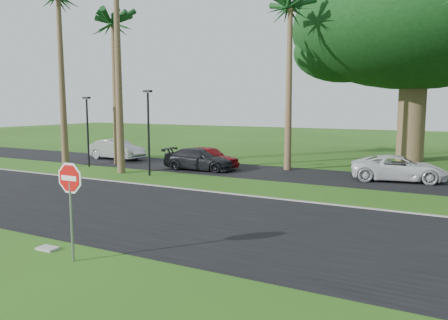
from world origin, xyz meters
name	(u,v)px	position (x,y,z in m)	size (l,w,h in m)	color
ground	(136,228)	(0.00, 0.00, 0.00)	(120.00, 120.00, 0.00)	#264B12
road	(172,214)	(0.00, 2.00, 0.01)	(120.00, 8.00, 0.02)	black
parking_strip	(278,173)	(0.00, 12.50, 0.01)	(120.00, 5.00, 0.02)	black
curb	(225,193)	(0.00, 6.05, 0.03)	(120.00, 0.12, 0.06)	gray
stop_sign_near	(70,191)	(0.50, -3.00, 1.77)	(1.05, 0.07, 2.62)	gray
palm_left_far	(58,0)	(-13.00, 9.00, 10.13)	(5.00, 5.00, 11.50)	brown
palm_left_mid	(113,27)	(-10.50, 11.00, 8.68)	(5.00, 5.00, 10.00)	brown
palm_center	(290,11)	(0.00, 14.00, 9.16)	(5.00, 5.00, 10.50)	brown
canopy_tree	(416,28)	(6.00, 22.00, 8.95)	(16.50, 16.50, 13.12)	brown
streetlight_left	(88,127)	(-11.50, 9.50, 2.50)	(0.45, 0.25, 4.34)	black
streetlight_right	(148,127)	(-6.00, 8.50, 2.65)	(0.45, 0.25, 4.64)	black
car_silver	(116,150)	(-12.39, 13.03, 0.70)	(1.48, 4.26, 1.40)	#AAABB1
car_red	(208,158)	(-4.44, 12.24, 0.68)	(1.61, 4.00, 1.36)	maroon
car_dark	(199,160)	(-4.59, 11.47, 0.63)	(1.77, 4.36, 1.27)	black
car_minivan	(399,169)	(6.28, 13.04, 0.64)	(2.14, 4.64, 1.29)	silver
utility_slab	(47,248)	(-0.80, -2.69, 0.03)	(0.55, 0.35, 0.06)	#A2A29A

